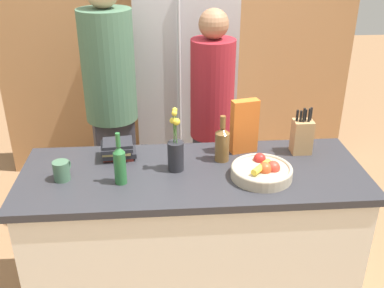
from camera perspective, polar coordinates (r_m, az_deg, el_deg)
kitchen_island at (r=2.63m, az=0.15°, el=-11.86°), size 1.83×0.69×0.88m
back_wall_wood at (r=3.88m, az=-1.90°, el=14.77°), size 3.03×0.12×2.60m
refrigerator at (r=3.60m, az=-0.93°, el=9.10°), size 0.75×0.62×2.02m
fruit_bowl at (r=2.34m, az=8.90°, el=-3.37°), size 0.32×0.32×0.10m
knife_block at (r=2.61m, az=13.79°, el=1.03°), size 0.11×0.09×0.28m
flower_vase at (r=2.36m, az=-2.09°, el=-1.04°), size 0.09×0.09×0.35m
cereal_box at (r=2.54m, az=6.66°, el=2.24°), size 0.16×0.09×0.31m
coffee_mug at (r=2.38m, az=-16.20°, el=-3.25°), size 0.08×0.12×0.10m
book_stack at (r=2.53m, az=-9.37°, el=-0.69°), size 0.20×0.16×0.10m
bottle_oil at (r=2.46m, az=3.85°, el=0.12°), size 0.08×0.08×0.26m
bottle_vinegar at (r=2.26m, az=-9.16°, el=-2.49°), size 0.06×0.06×0.28m
person_at_sink at (r=3.07m, az=-10.27°, el=5.88°), size 0.35×0.35×1.81m
person_in_blue at (r=3.00m, az=2.53°, el=3.67°), size 0.29×0.29×1.61m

